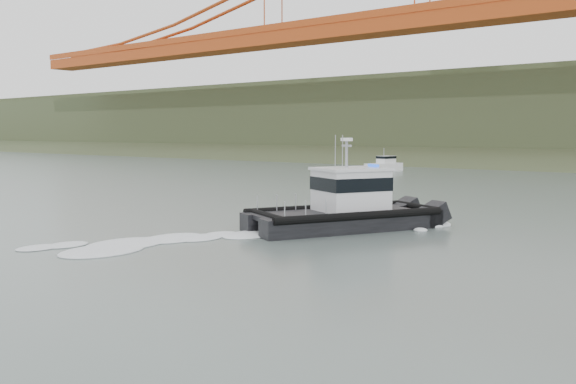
# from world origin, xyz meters

# --- Properties ---
(ground) EXTENTS (400.00, 400.00, 0.00)m
(ground) POSITION_xyz_m (0.00, 0.00, 0.00)
(ground) COLOR #485650
(ground) RESTS_ON ground
(patrol_boat) EXTENTS (7.91, 11.05, 5.06)m
(patrol_boat) POSITION_xyz_m (-1.87, 12.33, 1.27)
(patrol_boat) COLOR black
(patrol_boat) RESTS_ON ground
(motorboat) EXTENTS (2.83, 6.10, 3.23)m
(motorboat) POSITION_xyz_m (-27.04, 59.27, 0.81)
(motorboat) COLOR silver
(motorboat) RESTS_ON ground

